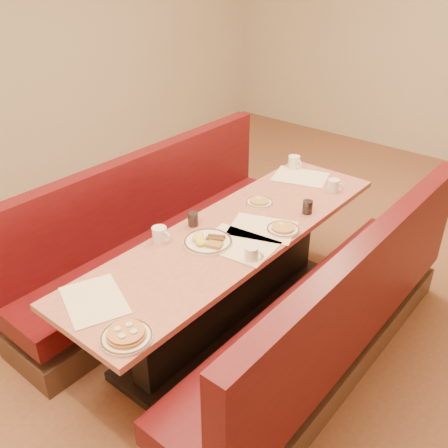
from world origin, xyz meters
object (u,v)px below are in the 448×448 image
Objects in this scene: soda_tumbler_mid at (308,207)px; coffee_mug_b at (160,234)px; diner_table at (234,278)px; soda_tumbler_near at (193,219)px; booth_left at (159,244)px; pancake_plate at (126,336)px; booth_right at (330,326)px; eggs_plate at (207,241)px; coffee_mug_c at (334,185)px; coffee_mug_d at (294,162)px; coffee_mug_a at (252,254)px.

coffee_mug_b is at bearing -119.44° from soda_tumbler_mid.
soda_tumbler_near reaches higher than diner_table.
pancake_plate is (0.96, -1.10, 0.41)m from booth_left.
coffee_mug_b is at bearing -125.04° from diner_table.
eggs_plate is at bearing -163.33° from booth_right.
eggs_plate is 0.25m from soda_tumbler_near.
coffee_mug_b reaches higher than coffee_mug_c.
coffee_mug_d is 0.77m from soda_tumbler_mid.
diner_table is 19.35× the size of coffee_mug_b.
coffee_mug_c is (-0.08, 1.12, 0.00)m from coffee_mug_a.
pancake_plate is at bearing -63.90° from soda_tumbler_near.
soda_tumbler_near is 0.99× the size of soda_tumbler_mid.
booth_right is 0.66m from coffee_mug_a.
coffee_mug_a is (0.28, -0.20, 0.42)m from diner_table.
soda_tumbler_near is at bearing 76.01° from coffee_mug_b.
diner_table is 0.64m from coffee_mug_b.
coffee_mug_c is (0.20, 0.92, 0.42)m from diner_table.
coffee_mug_a reaches higher than pancake_plate.
pancake_plate is 0.83× the size of eggs_plate.
coffee_mug_c is at bearing -6.28° from coffee_mug_d.
coffee_mug_c is 1.30× the size of soda_tumbler_near.
soda_tumbler_near reaches higher than eggs_plate.
coffee_mug_c is 1.29× the size of soda_tumbler_mid.
coffee_mug_d is at bearing 102.41° from pancake_plate.
coffee_mug_d is 1.22m from soda_tumbler_near.
diner_table is 9.97× the size of pancake_plate.
soda_tumbler_mid is at bearing 79.61° from coffee_mug_a.
diner_table is 1.00× the size of booth_right.
soda_tumbler_mid is at bearing 89.87° from pancake_plate.
booth_left reaches higher than coffee_mug_c.
booth_left is 19.35× the size of coffee_mug_b.
diner_table is 0.73m from booth_left.
soda_tumbler_near is at bearing -127.99° from soda_tumbler_mid.
soda_tumbler_mid reaches higher than coffee_mug_a.
booth_left is 26.85× the size of soda_tumbler_near.
soda_tumbler_near is at bearing -173.18° from booth_right.
eggs_plate is 0.78m from soda_tumbler_mid.
coffee_mug_b is (-0.28, -0.39, 0.43)m from diner_table.
coffee_mug_d is at bearing 132.01° from booth_right.
coffee_mug_d reaches higher than diner_table.
booth_right is 1.17m from coffee_mug_b.
diner_table is 0.55m from coffee_mug_a.
coffee_mug_d is 1.42× the size of soda_tumbler_near.
coffee_mug_d reaches higher than coffee_mug_b.
soda_tumbler_near is (-0.54, 0.08, 0.00)m from coffee_mug_a.
booth_right reaches higher than diner_table.
soda_tumbler_mid reaches higher than coffee_mug_c.
booth_left is 0.84m from eggs_plate.
diner_table is at bearing 180.00° from booth_right.
diner_table is at bearing 81.31° from eggs_plate.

